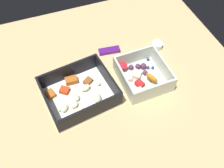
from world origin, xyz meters
TOP-DOWN VIEW (x-y plane):
  - table_surface at (0.00, 0.00)cm, footprint 80.00×80.00cm
  - pasta_container at (-11.39, -0.53)cm, footprint 21.13×18.68cm
  - fruit_bowl at (8.12, -1.02)cm, footprint 13.95×14.91cm
  - candy_bar at (2.95, 13.23)cm, footprint 7.23×3.21cm
  - paper_cup_liner at (18.71, 9.54)cm, footprint 3.72×3.72cm

SIDE VIEW (x-z plane):
  - table_surface at x=0.00cm, z-range 0.00..2.00cm
  - candy_bar at x=2.95cm, z-range 2.00..3.20cm
  - paper_cup_liner at x=18.71cm, z-range 2.00..4.05cm
  - pasta_container at x=-11.39cm, z-range 0.85..6.81cm
  - fruit_bowl at x=8.12cm, z-range 1.05..6.77cm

